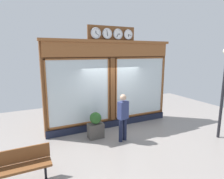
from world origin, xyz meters
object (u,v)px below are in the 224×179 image
(street_bench, at_px, (20,164))
(street_lamp, at_px, (224,79))
(planter_box, at_px, (96,131))
(pedestrian, at_px, (123,116))

(street_bench, bearing_deg, street_lamp, 177.09)
(planter_box, xyz_separation_m, street_bench, (2.52, 1.61, 0.25))
(street_lamp, height_order, planter_box, street_lamp)
(street_lamp, distance_m, planter_box, 4.93)
(planter_box, height_order, street_bench, street_bench)
(street_lamp, distance_m, street_bench, 6.84)
(street_lamp, bearing_deg, pedestrian, -21.41)
(pedestrian, distance_m, planter_box, 1.21)
(pedestrian, bearing_deg, planter_box, -39.78)
(pedestrian, xyz_separation_m, street_lamp, (-3.32, 1.30, 1.26))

